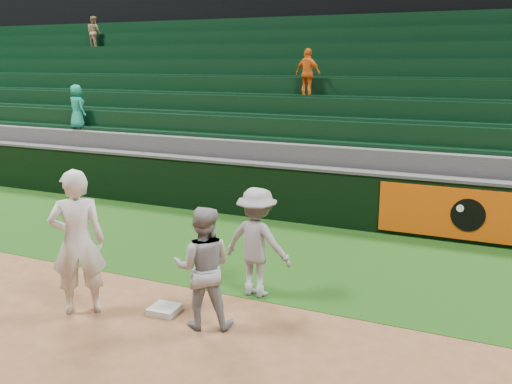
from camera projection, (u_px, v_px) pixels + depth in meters
ground at (176, 314)px, 7.99m from camera, size 70.00×70.00×0.00m
foul_grass at (263, 251)px, 10.65m from camera, size 36.00×4.20×0.01m
first_base at (165, 309)px, 8.05m from camera, size 0.42×0.42×0.09m
first_baseman at (78, 242)px, 7.86m from camera, size 0.90×0.85×2.06m
baserunner at (203, 268)px, 7.47m from camera, size 0.98×0.88×1.65m
base_coach at (257, 242)px, 8.48m from camera, size 1.12×0.71×1.66m
field_wall at (305, 194)px, 12.44m from camera, size 36.00×0.45×1.25m
stadium_seating at (352, 128)px, 15.55m from camera, size 36.00×5.95×5.00m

